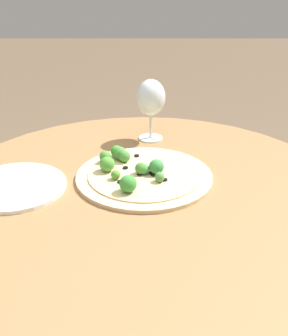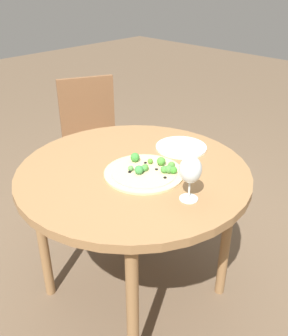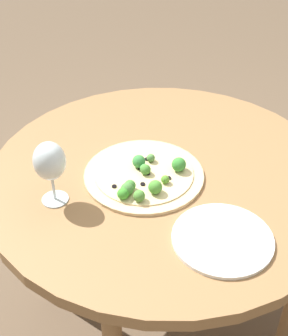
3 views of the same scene
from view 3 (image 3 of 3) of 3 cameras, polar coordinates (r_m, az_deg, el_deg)
name	(u,v)px [view 3 (image 3 of 3)]	position (r m, az deg, el deg)	size (l,w,h in m)	color
ground_plane	(159,322)	(1.97, 1.81, -18.30)	(12.00, 12.00, 0.00)	brown
dining_table	(163,189)	(1.45, 2.34, -2.55)	(1.06, 1.06, 0.77)	olive
pizza	(145,175)	(1.36, 0.09, -0.84)	(0.35, 0.35, 0.06)	#DBBC89
wine_glass	(50,162)	(1.24, -11.43, 0.69)	(0.09, 0.09, 0.19)	silver
plate_near	(223,239)	(1.20, 9.55, -8.50)	(0.26, 0.26, 0.01)	white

